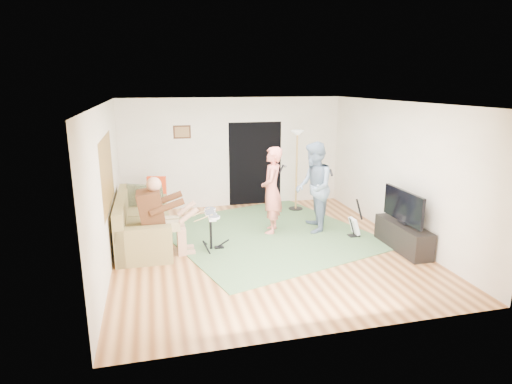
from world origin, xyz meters
TOP-DOWN VIEW (x-y plane):
  - floor at (0.00, 0.00)m, footprint 6.00×6.00m
  - walls at (0.00, 0.00)m, footprint 5.50×6.00m
  - ceiling at (0.00, 0.00)m, footprint 6.00×6.00m
  - window_blinds at (-2.74, 0.20)m, footprint 0.00×2.05m
  - doorway at (0.55, 2.99)m, footprint 2.10×0.00m
  - picture_frame at (-1.25, 2.99)m, footprint 0.42×0.03m
  - area_rug at (0.24, 0.68)m, footprint 4.69×4.81m
  - sofa at (-2.30, 0.78)m, footprint 0.96×2.34m
  - drummer at (-1.86, 0.13)m, footprint 0.94×0.53m
  - drum_kit at (-1.00, 0.13)m, footprint 0.41×0.73m
  - singer at (0.37, 0.80)m, footprint 0.63×0.76m
  - microphone at (0.57, 0.80)m, footprint 0.06×0.06m
  - guitarist at (1.23, 0.68)m, footprint 0.92×1.06m
  - guitar_held at (1.43, 0.68)m, footprint 0.32×0.60m
  - guitar_spare at (1.93, 0.13)m, footprint 0.29×0.26m
  - torchiere_lamp at (1.39, 2.23)m, footprint 0.35×0.35m
  - dining_chair at (-1.97, 1.97)m, footprint 0.53×0.55m
  - tv_cabinet at (2.50, -0.71)m, footprint 0.40×1.40m
  - television at (2.45, -0.71)m, footprint 0.06×1.20m

SIDE VIEW (x-z plane):
  - floor at x=0.00m, z-range 0.00..0.00m
  - area_rug at x=0.24m, z-range 0.00..0.02m
  - guitar_spare at x=1.93m, z-range -0.17..0.62m
  - tv_cabinet at x=2.50m, z-range 0.00..0.50m
  - sofa at x=-2.30m, z-range -0.16..0.79m
  - drum_kit at x=-1.00m, z-range -0.05..0.70m
  - dining_chair at x=-1.97m, z-range -0.15..0.88m
  - drummer at x=-1.86m, z-range -0.16..1.29m
  - television at x=2.45m, z-range 0.56..1.14m
  - singer at x=0.37m, z-range 0.00..1.80m
  - guitarist at x=1.23m, z-range 0.00..1.88m
  - doorway at x=0.55m, z-range 0.00..2.10m
  - guitar_held at x=1.43m, z-range 1.15..1.41m
  - torchiere_lamp at x=1.39m, z-range 0.36..2.31m
  - microphone at x=0.57m, z-range 1.22..1.46m
  - walls at x=0.00m, z-range 0.00..2.70m
  - window_blinds at x=-2.74m, z-range 0.53..2.58m
  - picture_frame at x=-1.25m, z-range 1.74..2.06m
  - ceiling at x=0.00m, z-range 2.70..2.70m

